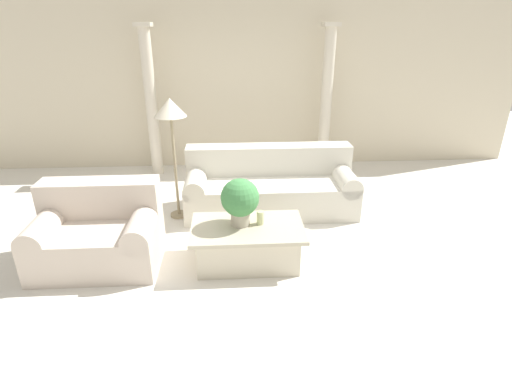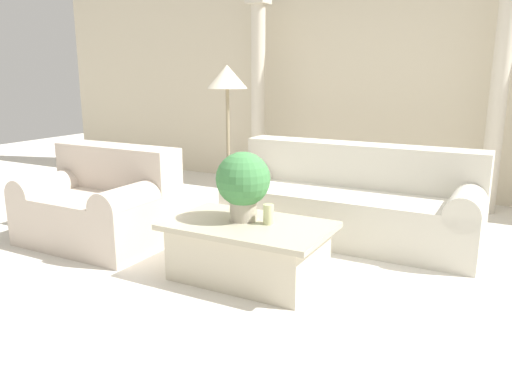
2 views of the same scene
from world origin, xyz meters
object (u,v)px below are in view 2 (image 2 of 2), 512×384
floor_lamp (227,87)px  sofa_long (352,201)px  coffee_table (248,250)px  loveseat (101,203)px  potted_plant (243,182)px

floor_lamp → sofa_long: bearing=6.8°
coffee_table → floor_lamp: 1.85m
sofa_long → coffee_table: (-0.37, -1.31, -0.12)m
loveseat → potted_plant: bearing=-2.7°
floor_lamp → potted_plant: bearing=-53.9°
loveseat → coffee_table: (1.59, -0.13, -0.13)m
loveseat → floor_lamp: bearing=55.3°
potted_plant → floor_lamp: size_ratio=0.33×
loveseat → sofa_long: bearing=31.1°
sofa_long → loveseat: size_ratio=1.79×
coffee_table → potted_plant: (-0.07, 0.05, 0.50)m
loveseat → potted_plant: size_ratio=2.47×
loveseat → floor_lamp: size_ratio=0.81×
potted_plant → floor_lamp: 1.51m
coffee_table → floor_lamp: size_ratio=0.76×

